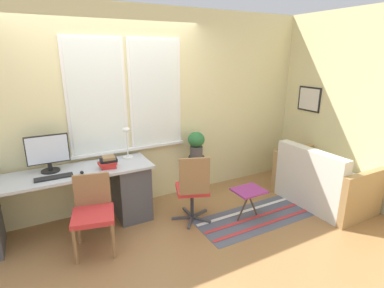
{
  "coord_description": "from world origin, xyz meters",
  "views": [
    {
      "loc": [
        -0.93,
        -3.25,
        2.09
      ],
      "look_at": [
        0.91,
        0.15,
        0.92
      ],
      "focal_mm": 28.0,
      "sensor_mm": 36.0,
      "label": 1
    }
  ],
  "objects_px": {
    "desk_lamp": "(127,138)",
    "desk_chair_wooden": "(93,211)",
    "office_chair_swivel": "(193,188)",
    "plant_stand": "(196,161)",
    "potted_plant": "(196,143)",
    "folding_stool": "(249,193)",
    "monitor": "(48,153)",
    "couch_loveseat": "(321,184)",
    "book_stack": "(108,162)",
    "mouse": "(82,172)",
    "keyboard": "(54,177)"
  },
  "relations": [
    {
      "from": "couch_loveseat",
      "to": "folding_stool",
      "type": "height_order",
      "value": "couch_loveseat"
    },
    {
      "from": "couch_loveseat",
      "to": "potted_plant",
      "type": "relative_size",
      "value": 3.38
    },
    {
      "from": "mouse",
      "to": "desk_lamp",
      "type": "relative_size",
      "value": 0.17
    },
    {
      "from": "book_stack",
      "to": "folding_stool",
      "type": "xyz_separation_m",
      "value": [
        1.6,
        -0.7,
        -0.48
      ]
    },
    {
      "from": "plant_stand",
      "to": "folding_stool",
      "type": "height_order",
      "value": "plant_stand"
    },
    {
      "from": "desk_lamp",
      "to": "desk_chair_wooden",
      "type": "bearing_deg",
      "value": -133.2
    },
    {
      "from": "potted_plant",
      "to": "folding_stool",
      "type": "bearing_deg",
      "value": -74.68
    },
    {
      "from": "folding_stool",
      "to": "potted_plant",
      "type": "bearing_deg",
      "value": 105.32
    },
    {
      "from": "book_stack",
      "to": "office_chair_swivel",
      "type": "relative_size",
      "value": 0.25
    },
    {
      "from": "mouse",
      "to": "book_stack",
      "type": "xyz_separation_m",
      "value": [
        0.32,
        0.04,
        0.06
      ]
    },
    {
      "from": "desk_chair_wooden",
      "to": "potted_plant",
      "type": "distance_m",
      "value": 1.79
    },
    {
      "from": "monitor",
      "to": "desk_lamp",
      "type": "xyz_separation_m",
      "value": [
        0.94,
        0.04,
        0.04
      ]
    },
    {
      "from": "monitor",
      "to": "book_stack",
      "type": "bearing_deg",
      "value": -19.15
    },
    {
      "from": "keyboard",
      "to": "desk_chair_wooden",
      "type": "height_order",
      "value": "desk_chair_wooden"
    },
    {
      "from": "mouse",
      "to": "book_stack",
      "type": "distance_m",
      "value": 0.32
    },
    {
      "from": "potted_plant",
      "to": "office_chair_swivel",
      "type": "bearing_deg",
      "value": -122.24
    },
    {
      "from": "monitor",
      "to": "folding_stool",
      "type": "bearing_deg",
      "value": -22.41
    },
    {
      "from": "folding_stool",
      "to": "keyboard",
      "type": "bearing_deg",
      "value": 162.93
    },
    {
      "from": "book_stack",
      "to": "plant_stand",
      "type": "relative_size",
      "value": 0.36
    },
    {
      "from": "plant_stand",
      "to": "office_chair_swivel",
      "type": "bearing_deg",
      "value": -122.24
    },
    {
      "from": "potted_plant",
      "to": "folding_stool",
      "type": "relative_size",
      "value": 0.91
    },
    {
      "from": "mouse",
      "to": "couch_loveseat",
      "type": "height_order",
      "value": "couch_loveseat"
    },
    {
      "from": "desk_chair_wooden",
      "to": "folding_stool",
      "type": "bearing_deg",
      "value": 3.65
    },
    {
      "from": "office_chair_swivel",
      "to": "desk_chair_wooden",
      "type": "bearing_deg",
      "value": 18.54
    },
    {
      "from": "monitor",
      "to": "mouse",
      "type": "height_order",
      "value": "monitor"
    },
    {
      "from": "couch_loveseat",
      "to": "potted_plant",
      "type": "xyz_separation_m",
      "value": [
        -1.45,
        1.1,
        0.53
      ]
    },
    {
      "from": "office_chair_swivel",
      "to": "potted_plant",
      "type": "relative_size",
      "value": 2.44
    },
    {
      "from": "potted_plant",
      "to": "folding_stool",
      "type": "height_order",
      "value": "potted_plant"
    },
    {
      "from": "office_chair_swivel",
      "to": "plant_stand",
      "type": "height_order",
      "value": "office_chair_swivel"
    },
    {
      "from": "monitor",
      "to": "potted_plant",
      "type": "xyz_separation_m",
      "value": [
        1.97,
        0.02,
        -0.16
      ]
    },
    {
      "from": "couch_loveseat",
      "to": "keyboard",
      "type": "bearing_deg",
      "value": 76.1
    },
    {
      "from": "mouse",
      "to": "office_chair_swivel",
      "type": "xyz_separation_m",
      "value": [
        1.24,
        -0.39,
        -0.31
      ]
    },
    {
      "from": "couch_loveseat",
      "to": "potted_plant",
      "type": "bearing_deg",
      "value": 52.71
    },
    {
      "from": "keyboard",
      "to": "couch_loveseat",
      "type": "height_order",
      "value": "couch_loveseat"
    },
    {
      "from": "monitor",
      "to": "desk_chair_wooden",
      "type": "relative_size",
      "value": 0.56
    },
    {
      "from": "office_chair_swivel",
      "to": "plant_stand",
      "type": "relative_size",
      "value": 1.48
    },
    {
      "from": "desk_lamp",
      "to": "couch_loveseat",
      "type": "relative_size",
      "value": 0.33
    },
    {
      "from": "couch_loveseat",
      "to": "plant_stand",
      "type": "distance_m",
      "value": 1.83
    },
    {
      "from": "monitor",
      "to": "desk_chair_wooden",
      "type": "bearing_deg",
      "value": -60.82
    },
    {
      "from": "monitor",
      "to": "folding_stool",
      "type": "height_order",
      "value": "monitor"
    },
    {
      "from": "desk_chair_wooden",
      "to": "mouse",
      "type": "bearing_deg",
      "value": 107.65
    },
    {
      "from": "potted_plant",
      "to": "folding_stool",
      "type": "distance_m",
      "value": 1.08
    },
    {
      "from": "couch_loveseat",
      "to": "folding_stool",
      "type": "xyz_separation_m",
      "value": [
        -1.19,
        0.16,
        0.07
      ]
    },
    {
      "from": "office_chair_swivel",
      "to": "couch_loveseat",
      "type": "relative_size",
      "value": 0.72
    },
    {
      "from": "monitor",
      "to": "book_stack",
      "type": "xyz_separation_m",
      "value": [
        0.63,
        -0.22,
        -0.15
      ]
    },
    {
      "from": "office_chair_swivel",
      "to": "couch_loveseat",
      "type": "height_order",
      "value": "office_chair_swivel"
    },
    {
      "from": "mouse",
      "to": "plant_stand",
      "type": "distance_m",
      "value": 1.7
    },
    {
      "from": "book_stack",
      "to": "folding_stool",
      "type": "distance_m",
      "value": 1.81
    },
    {
      "from": "mouse",
      "to": "desk_chair_wooden",
      "type": "bearing_deg",
      "value": -85.43
    },
    {
      "from": "desk_lamp",
      "to": "desk_chair_wooden",
      "type": "height_order",
      "value": "desk_lamp"
    }
  ]
}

